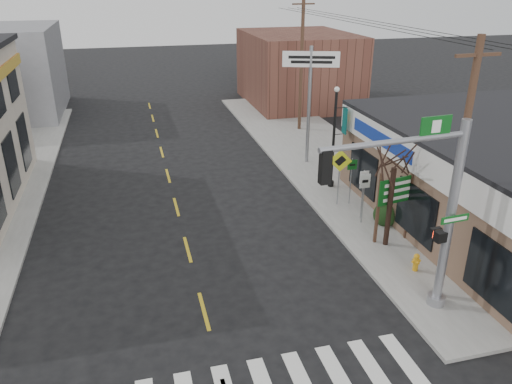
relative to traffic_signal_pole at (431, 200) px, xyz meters
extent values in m
cube|color=gray|center=(2.54, 10.64, -3.76)|extent=(6.00, 38.00, 0.13)
cube|color=gold|center=(-6.46, 5.64, -3.82)|extent=(0.12, 56.00, 0.01)
cube|color=brown|center=(5.54, 27.64, -1.03)|extent=(8.00, 10.00, 5.60)
cylinder|color=gray|center=(0.74, 0.00, -0.68)|extent=(0.28, 0.28, 6.04)
cylinder|color=gray|center=(-1.47, 0.00, 1.93)|extent=(4.43, 0.16, 0.16)
cube|color=black|center=(-3.49, 0.00, 1.48)|extent=(0.28, 0.22, 0.91)
cube|color=#0D4D17|center=(0.74, -0.22, -0.58)|extent=(0.96, 0.04, 0.22)
cube|color=#0D4D17|center=(-0.27, 0.00, 2.24)|extent=(0.96, 0.05, 0.55)
cube|color=black|center=(0.49, -0.05, -1.23)|extent=(0.32, 0.26, 0.32)
cube|color=#4B3222|center=(0.71, 4.15, -2.26)|extent=(0.10, 0.10, 2.87)
cube|color=#4B3222|center=(2.04, 4.15, -2.26)|extent=(0.10, 0.10, 2.87)
cube|color=#094A2A|center=(1.37, 4.09, -1.54)|extent=(1.64, 0.05, 1.03)
cylinder|color=orange|center=(1.15, 1.91, -3.43)|extent=(0.19, 0.19, 0.53)
sphere|color=orange|center=(1.15, 1.91, -3.14)|extent=(0.21, 0.21, 0.21)
cylinder|color=gray|center=(0.68, 7.82, -2.50)|extent=(0.06, 0.06, 2.41)
cube|color=#C3CA17|center=(0.68, 7.79, -1.58)|extent=(1.02, 0.03, 1.02)
cylinder|color=black|center=(1.22, 9.88, -1.32)|extent=(0.13, 0.13, 4.77)
sphere|color=silver|center=(1.22, 9.88, 1.11)|extent=(0.26, 0.26, 0.26)
cube|color=#0B534E|center=(1.72, 9.88, -0.40)|extent=(0.02, 0.50, 1.28)
cylinder|color=gray|center=(1.29, 13.56, -0.55)|extent=(0.19, 0.19, 6.30)
cube|color=silver|center=(1.29, 13.56, 1.93)|extent=(2.97, 0.18, 0.79)
cylinder|color=black|center=(1.04, 3.89, -2.11)|extent=(0.20, 0.20, 3.17)
ellipsoid|color=black|center=(1.89, 5.54, -3.31)|extent=(1.04, 1.04, 0.78)
cylinder|color=#4C3224|center=(1.04, 0.39, 0.40)|extent=(0.21, 0.21, 8.21)
cube|color=#4C3224|center=(1.04, 0.39, 3.97)|extent=(1.43, 0.09, 0.09)
cylinder|color=#482B20|center=(3.04, 19.90, 0.58)|extent=(0.22, 0.22, 8.56)
cube|color=#482B20|center=(3.04, 19.90, 4.30)|extent=(1.49, 0.09, 0.09)
camera|label=1|loc=(-8.12, -11.31, 5.91)|focal=35.00mm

